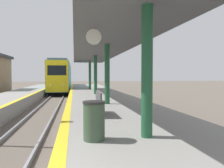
{
  "coord_description": "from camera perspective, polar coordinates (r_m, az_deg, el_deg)",
  "views": [
    {
      "loc": [
        1.95,
        -2.36,
        2.44
      ],
      "look_at": [
        5.55,
        18.38,
        1.68
      ],
      "focal_mm": 35.0,
      "sensor_mm": 36.0,
      "label": 1
    }
  ],
  "objects": [
    {
      "name": "bench",
      "position": [
        8.79,
        -4.32,
        -4.85
      ],
      "size": [
        0.44,
        1.75,
        0.92
      ],
      "color": "#4C4C51",
      "rests_on": "platform_right"
    },
    {
      "name": "trash_bin",
      "position": [
        5.36,
        -4.71,
        -9.49
      ],
      "size": [
        0.54,
        0.54,
        0.94
      ],
      "color": "#384C38",
      "rests_on": "platform_right"
    },
    {
      "name": "train",
      "position": [
        35.78,
        -12.99,
        1.84
      ],
      "size": [
        2.65,
        20.12,
        4.58
      ],
      "color": "black",
      "rests_on": "ground"
    },
    {
      "name": "station_canopy",
      "position": [
        15.57,
        -3.15,
        8.65
      ],
      "size": [
        3.67,
        26.94,
        3.52
      ],
      "color": "#1E5133",
      "rests_on": "platform_right"
    }
  ]
}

